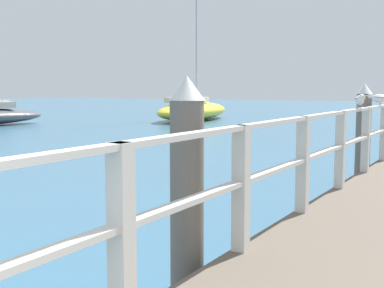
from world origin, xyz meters
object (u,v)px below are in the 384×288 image
(seagull_foreground, at_px, (360,99))
(boat_1, at_px, (193,110))
(seagull_background, at_px, (379,98))
(dock_piling_far, at_px, (363,134))
(dock_piling_near, at_px, (187,194))

(seagull_foreground, bearing_deg, boat_1, -74.31)
(seagull_foreground, height_order, seagull_background, same)
(dock_piling_far, height_order, seagull_background, dock_piling_far)
(dock_piling_near, relative_size, dock_piling_far, 1.00)
(dock_piling_far, relative_size, boat_1, 0.16)
(dock_piling_near, xyz_separation_m, seagull_foreground, (0.38, 4.45, 0.70))
(boat_1, bearing_deg, dock_piling_far, -60.18)
(dock_piling_far, height_order, boat_1, boat_1)
(dock_piling_far, xyz_separation_m, seagull_background, (0.37, -0.55, 0.70))
(dock_piling_near, bearing_deg, seagull_background, 86.45)
(seagull_foreground, xyz_separation_m, boat_1, (-13.66, 18.31, -1.09))
(dock_piling_far, distance_m, seagull_background, 0.97)
(seagull_foreground, bearing_deg, dock_piling_far, -100.77)
(seagull_background, bearing_deg, dock_piling_near, 141.53)
(seagull_foreground, distance_m, seagull_background, 1.56)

